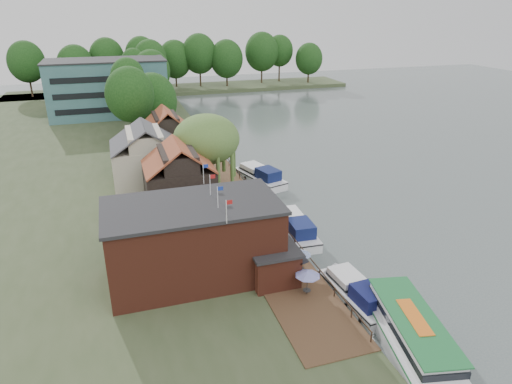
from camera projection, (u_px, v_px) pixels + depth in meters
ground at (344, 253)px, 48.09m from camera, size 260.00×260.00×0.00m
land_bank at (63, 171)px, 70.33m from camera, size 50.00×140.00×1.00m
quay_deck at (245, 215)px, 54.26m from camera, size 6.00×50.00×0.10m
quay_rail at (265, 207)px, 55.28m from camera, size 0.20×49.00×1.00m
pub at (216, 237)px, 41.52m from camera, size 20.00×11.00×7.30m
hotel_block at (108, 88)px, 100.86m from camera, size 25.40×12.40×12.30m
cottage_a at (179, 177)px, 54.22m from camera, size 8.60×7.60×8.50m
cottage_b at (146, 155)px, 62.19m from camera, size 9.60×8.60×8.50m
cottage_c at (167, 136)px, 71.23m from camera, size 7.60×7.60×8.50m
willow at (207, 154)px, 59.51m from camera, size 8.60×8.60×10.43m
umbrella_0 at (307, 282)px, 39.03m from camera, size 2.20×2.20×2.38m
umbrella_1 at (300, 261)px, 42.27m from camera, size 1.97×1.97×2.38m
umbrella_2 at (277, 253)px, 43.62m from camera, size 2.28×2.28×2.38m
umbrella_3 at (277, 236)px, 46.72m from camera, size 2.06×2.06×2.38m
umbrella_4 at (260, 225)px, 48.99m from camera, size 2.15×2.15×2.38m
umbrella_5 at (256, 213)px, 51.94m from camera, size 2.05×2.05×2.38m
umbrella_6 at (247, 202)px, 54.78m from camera, size 2.08×2.08×2.38m
cruiser_0 at (356, 290)px, 39.82m from camera, size 3.91×10.08×2.39m
cruiser_1 at (295, 225)px, 51.28m from camera, size 3.96×10.80×2.61m
cruiser_2 at (260, 174)px, 66.59m from camera, size 6.43×11.43×2.68m
tour_boat at (416, 340)px, 33.36m from camera, size 6.91×14.97×3.15m
swan at (372, 341)px, 35.27m from camera, size 0.44×0.44×0.44m
bank_tree_0 at (131, 109)px, 76.81m from camera, size 8.07×8.07×13.99m
bank_tree_1 at (153, 105)px, 84.82m from camera, size 8.95×8.95×11.85m
bank_tree_2 at (129, 92)px, 91.47m from camera, size 6.66×6.66×13.73m
bank_tree_3 at (152, 78)px, 110.78m from camera, size 8.89×8.89×13.39m
bank_tree_4 at (135, 75)px, 115.64m from camera, size 6.03×6.03×13.27m
bank_tree_5 at (151, 67)px, 124.96m from camera, size 8.97×8.97×14.64m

